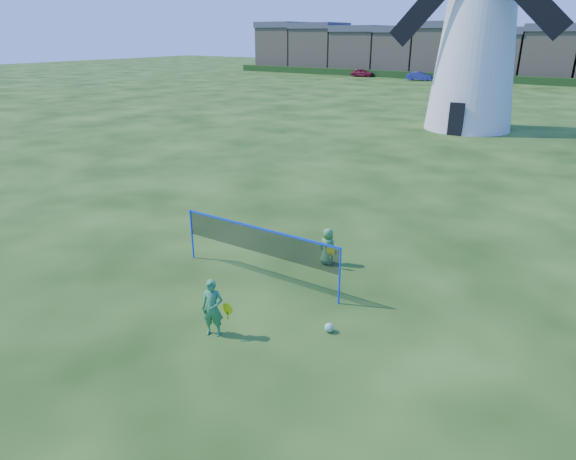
# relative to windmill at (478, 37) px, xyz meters

# --- Properties ---
(ground) EXTENTS (220.00, 220.00, 0.00)m
(ground) POSITION_rel_windmill_xyz_m (2.22, -27.13, -6.17)
(ground) COLOR black
(ground) RESTS_ON ground
(windmill) EXTENTS (11.60, 5.86, 17.12)m
(windmill) POSITION_rel_windmill_xyz_m (0.00, 0.00, 0.00)
(windmill) COLOR white
(windmill) RESTS_ON ground
(badminton_net) EXTENTS (5.05, 0.05, 1.55)m
(badminton_net) POSITION_rel_windmill_xyz_m (1.70, -26.99, -5.03)
(badminton_net) COLOR blue
(badminton_net) RESTS_ON ground
(player_girl) EXTENTS (0.71, 0.51, 1.36)m
(player_girl) POSITION_rel_windmill_xyz_m (2.50, -29.79, -5.49)
(player_girl) COLOR #358549
(player_girl) RESTS_ON ground
(player_boy) EXTENTS (0.64, 0.42, 1.12)m
(player_boy) POSITION_rel_windmill_xyz_m (2.80, -25.10, -5.61)
(player_boy) COLOR #4E9849
(player_boy) RESTS_ON ground
(play_ball) EXTENTS (0.22, 0.22, 0.22)m
(play_ball) POSITION_rel_windmill_xyz_m (4.63, -28.25, -6.06)
(play_ball) COLOR green
(play_ball) RESTS_ON ground
(terraced_houses) EXTENTS (67.83, 8.40, 8.31)m
(terraced_houses) POSITION_rel_windmill_xyz_m (-16.53, 44.87, -2.24)
(terraced_houses) COLOR tan
(terraced_houses) RESTS_ON ground
(hedge) EXTENTS (62.00, 0.80, 1.00)m
(hedge) POSITION_rel_windmill_xyz_m (-19.78, 38.87, -5.67)
(hedge) COLOR #193814
(hedge) RESTS_ON ground
(car_left) EXTENTS (3.70, 1.89, 1.21)m
(car_left) POSITION_rel_windmill_xyz_m (-26.45, 37.84, -5.57)
(car_left) COLOR maroon
(car_left) RESTS_ON ground
(car_right) EXTENTS (3.80, 1.74, 1.21)m
(car_right) POSITION_rel_windmill_xyz_m (-16.66, 36.40, -5.56)
(car_right) COLOR navy
(car_right) RESTS_ON ground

